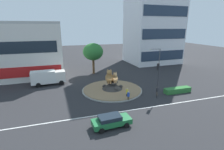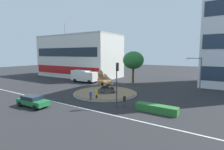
% 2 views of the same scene
% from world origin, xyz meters
% --- Properties ---
extents(ground_plane, '(160.00, 160.00, 0.00)m').
position_xyz_m(ground_plane, '(0.00, 0.00, 0.00)').
color(ground_plane, '#28282B').
extents(lane_centreline, '(112.00, 0.20, 0.01)m').
position_xyz_m(lane_centreline, '(0.00, -8.26, 0.00)').
color(lane_centreline, silver).
rests_on(lane_centreline, ground).
extents(roundabout_island, '(11.02, 11.02, 1.61)m').
position_xyz_m(roundabout_island, '(0.01, 0.01, 0.43)').
color(roundabout_island, gray).
rests_on(roundabout_island, ground).
extents(cat_statue_tabby, '(2.17, 2.65, 2.65)m').
position_xyz_m(cat_statue_tabby, '(-0.53, 0.02, 2.58)').
color(cat_statue_tabby, '#9E703D').
rests_on(cat_statue_tabby, roundabout_island).
extents(cat_statue_calico, '(1.56, 2.02, 2.04)m').
position_xyz_m(cat_statue_calico, '(0.49, -0.13, 2.35)').
color(cat_statue_calico, tan).
rests_on(cat_statue_calico, roundabout_island).
extents(traffic_light_mast, '(0.35, 0.46, 5.83)m').
position_xyz_m(traffic_light_mast, '(5.87, -5.62, 4.02)').
color(traffic_light_mast, '#2D2D33').
rests_on(traffic_light_mast, ground).
extents(shophouse_block, '(25.28, 12.13, 16.73)m').
position_xyz_m(shophouse_block, '(-20.75, 15.27, 6.19)').
color(shophouse_block, silver).
rests_on(shophouse_block, ground).
extents(office_tower, '(15.67, 12.99, 30.94)m').
position_xyz_m(office_tower, '(20.20, 21.04, 15.47)').
color(office_tower, silver).
rests_on(office_tower, ground).
extents(clipped_hedge_strip, '(5.00, 1.20, 0.90)m').
position_xyz_m(clipped_hedge_strip, '(10.78, -4.59, 0.45)').
color(clipped_hedge_strip, '#2D7033').
rests_on(clipped_hedge_strip, ground).
extents(broadleaf_tree_behind_island, '(4.90, 4.90, 7.53)m').
position_xyz_m(broadleaf_tree_behind_island, '(-0.87, 12.63, 5.41)').
color(broadleaf_tree_behind_island, brown).
rests_on(broadleaf_tree_behind_island, ground).
extents(streetlight_arm, '(2.52, 0.77, 6.32)m').
position_xyz_m(streetlight_arm, '(13.73, 6.93, 3.78)').
color(streetlight_arm, '#4C4C51').
rests_on(streetlight_arm, ground).
extents(pedestrian_black_shirt, '(0.36, 0.36, 1.65)m').
position_xyz_m(pedestrian_black_shirt, '(6.51, -4.78, 0.86)').
color(pedestrian_black_shirt, brown).
rests_on(pedestrian_black_shirt, ground).
extents(pedestrian_yellow_shirt, '(0.36, 0.36, 1.73)m').
position_xyz_m(pedestrian_yellow_shirt, '(1.29, -4.09, 0.92)').
color(pedestrian_yellow_shirt, black).
rests_on(pedestrian_yellow_shirt, ground).
extents(pedestrian_blue_shirt, '(0.40, 0.40, 1.61)m').
position_xyz_m(pedestrian_blue_shirt, '(1.07, -5.17, 0.84)').
color(pedestrian_blue_shirt, brown).
rests_on(pedestrian_blue_shirt, ground).
extents(sedan_on_far_lane, '(4.71, 2.27, 1.44)m').
position_xyz_m(sedan_on_far_lane, '(-3.71, -11.32, 0.77)').
color(sedan_on_far_lane, '#1E6B38').
rests_on(sedan_on_far_lane, ground).
extents(delivery_box_truck, '(6.66, 2.93, 2.89)m').
position_xyz_m(delivery_box_truck, '(-11.33, 7.01, 1.60)').
color(delivery_box_truck, silver).
rests_on(delivery_box_truck, ground).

